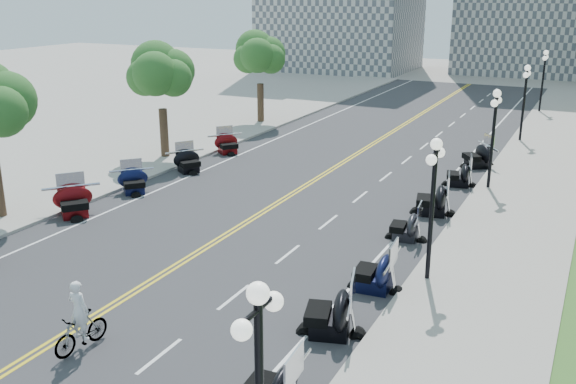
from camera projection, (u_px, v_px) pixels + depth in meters
The scene contains 41 objects.
ground at pixel (156, 279), 22.50m from camera, with size 160.00×160.00×0.00m, color gray.
road at pixel (284, 199), 31.05m from camera, with size 16.00×90.00×0.01m, color #333335.
centerline_yellow_a at pixel (281, 199), 31.10m from camera, with size 0.12×90.00×0.00m, color yellow.
centerline_yellow_b at pixel (286, 200), 31.00m from camera, with size 0.12×90.00×0.00m, color yellow.
edge_line_north at pixel (413, 219), 28.34m from camera, with size 0.12×90.00×0.00m, color white.
edge_line_south at pixel (175, 182), 33.76m from camera, with size 0.12×90.00×0.00m, color white.
lane_dash_5 at pixel (159, 356), 17.73m from camera, with size 0.12×2.00×0.00m, color white.
lane_dash_6 at pixel (234, 297), 21.15m from camera, with size 0.12×2.00×0.00m, color white.
lane_dash_7 at pixel (288, 254), 24.56m from camera, with size 0.12×2.00×0.00m, color white.
lane_dash_8 at pixel (328, 222), 27.98m from camera, with size 0.12×2.00×0.00m, color white.
lane_dash_9 at pixel (360, 197), 31.40m from camera, with size 0.12×2.00×0.00m, color white.
lane_dash_10 at pixel (386, 177), 34.82m from camera, with size 0.12×2.00×0.00m, color white.
lane_dash_11 at pixel (407, 160), 38.24m from camera, with size 0.12×2.00×0.00m, color white.
lane_dash_12 at pixel (424, 146), 41.66m from camera, with size 0.12×2.00×0.00m, color white.
lane_dash_13 at pixel (439, 134), 45.08m from camera, with size 0.12×2.00×0.00m, color white.
lane_dash_14 at pixel (452, 124), 48.50m from camera, with size 0.12×2.00×0.00m, color white.
lane_dash_15 at pixel (463, 115), 51.92m from camera, with size 0.12×2.00×0.00m, color white.
lane_dash_16 at pixel (473, 108), 55.34m from camera, with size 0.12×2.00×0.00m, color white.
lane_dash_17 at pixel (481, 101), 58.76m from camera, with size 0.12×2.00×0.00m, color white.
lane_dash_18 at pixel (489, 95), 62.18m from camera, with size 0.12×2.00×0.00m, color white.
lane_dash_19 at pixel (496, 89), 65.60m from camera, with size 0.12×2.00×0.00m, color white.
sidewalk_north at pixel (509, 233), 26.59m from camera, with size 5.00×90.00×0.15m, color #9E9991.
sidewalk_south at pixel (114, 172), 35.47m from camera, with size 5.00×90.00×0.15m, color #9E9991.
street_lamp_2 at pixel (432, 211), 21.50m from camera, with size 0.50×1.20×4.90m, color black, non-canonical shape.
street_lamp_3 at pixel (493, 140), 31.76m from camera, with size 0.50×1.20×4.90m, color black, non-canonical shape.
street_lamp_4 at pixel (524, 103), 42.02m from camera, with size 0.50×1.20×4.90m, color black, non-canonical shape.
street_lamp_5 at pixel (543, 81), 52.28m from camera, with size 0.50×1.20×4.90m, color black, non-canonical shape.
tree_3 at pixel (161, 79), 37.28m from camera, with size 4.80×4.80×9.20m, color #235619, non-canonical shape.
tree_4 at pixel (260, 60), 47.54m from camera, with size 4.80×4.80×9.20m, color #235619, non-canonical shape.
motorcycle_n_5 at pixel (330, 310), 18.67m from camera, with size 2.22×2.22×1.55m, color black, non-canonical shape.
motorcycle_n_6 at pixel (375, 270), 21.48m from camera, with size 2.07×2.07×1.45m, color black, non-canonical shape.
motorcycle_n_7 at pixel (406, 225), 25.88m from camera, with size 1.83×1.83×1.28m, color black, non-canonical shape.
motorcycle_n_8 at pixel (433, 198), 28.79m from camera, with size 2.22×2.22×1.56m, color black, non-canonical shape.
motorcycle_n_9 at pixel (459, 173), 33.03m from camera, with size 1.91×1.91×1.34m, color black, non-canonical shape.
motorcycle_n_10 at pixel (477, 154), 36.48m from camera, with size 2.17×2.17×1.52m, color black, non-canonical shape.
motorcycle_s_6 at pixel (73, 200), 28.51m from camera, with size 2.17×2.17×1.52m, color #590A0C, non-canonical shape.
motorcycle_s_7 at pixel (133, 180), 31.82m from camera, with size 1.89×1.89×1.32m, color black, non-canonical shape.
motorcycle_s_8 at pixel (188, 160), 35.52m from camera, with size 1.92×1.92×1.34m, color black, non-canonical shape.
motorcycle_s_9 at pixel (228, 143), 39.62m from camera, with size 1.90×1.90×1.33m, color #590A0C, non-canonical shape.
bicycle at pixel (81, 332), 17.92m from camera, with size 0.52×1.83×1.10m, color #A51414.
cyclist_rider at pixel (76, 285), 17.49m from camera, with size 0.64×0.42×1.76m, color silver.
Camera 1 is at (13.29, -16.35, 9.66)m, focal length 40.00 mm.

